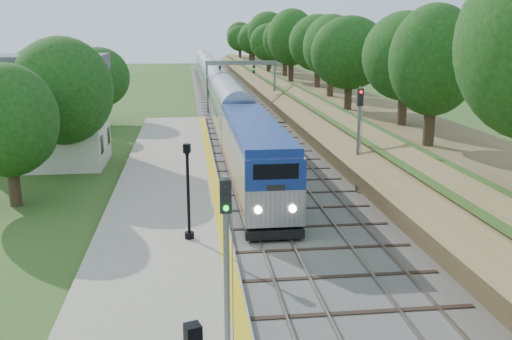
{
  "coord_description": "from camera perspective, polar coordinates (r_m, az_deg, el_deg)",
  "views": [
    {
      "loc": [
        -3.86,
        -12.56,
        9.74
      ],
      "look_at": [
        -0.5,
        15.36,
        2.8
      ],
      "focal_mm": 40.0,
      "sensor_mm": 36.0,
      "label": 1
    }
  ],
  "objects": [
    {
      "name": "signal_farside",
      "position": [
        34.44,
        10.25,
        4.08
      ],
      "size": [
        0.35,
        0.28,
        6.38
      ],
      "color": "slate",
      "rests_on": "ground"
    },
    {
      "name": "embankment",
      "position": [
        74.35,
        4.23,
        7.82
      ],
      "size": [
        10.64,
        170.0,
        11.7
      ],
      "color": "brown",
      "rests_on": "ground"
    },
    {
      "name": "lamppost_far",
      "position": [
        26.02,
        -6.78,
        -2.7
      ],
      "size": [
        0.44,
        0.44,
        4.45
      ],
      "color": "black",
      "rests_on": "platform"
    },
    {
      "name": "trees_behind_platform",
      "position": [
        34.42,
        -19.09,
        4.4
      ],
      "size": [
        7.82,
        53.32,
        7.21
      ],
      "color": "#332316",
      "rests_on": "ground"
    },
    {
      "name": "trackbed",
      "position": [
        73.44,
        -2.24,
        6.29
      ],
      "size": [
        9.5,
        170.0,
        0.28
      ],
      "color": "#4C4944",
      "rests_on": "ground"
    },
    {
      "name": "signal_gantry",
      "position": [
        68.03,
        -1.53,
        9.72
      ],
      "size": [
        8.4,
        0.38,
        6.2
      ],
      "color": "slate",
      "rests_on": "ground"
    },
    {
      "name": "train",
      "position": [
        81.26,
        -4.16,
        8.48
      ],
      "size": [
        2.85,
        114.45,
        4.19
      ],
      "color": "black",
      "rests_on": "trackbed"
    },
    {
      "name": "signal_platform",
      "position": [
        16.16,
        -2.99,
        -7.91
      ],
      "size": [
        0.32,
        0.26,
        5.49
      ],
      "color": "slate",
      "rests_on": "platform"
    },
    {
      "name": "station_building",
      "position": [
        44.11,
        -20.19,
        5.66
      ],
      "size": [
        8.6,
        6.6,
        8.0
      ],
      "color": "silver",
      "rests_on": "ground"
    },
    {
      "name": "yellow_stripe",
      "position": [
        30.09,
        -3.66,
        -4.28
      ],
      "size": [
        0.55,
        68.0,
        0.01
      ],
      "primitive_type": "cube",
      "color": "gold",
      "rests_on": "platform"
    },
    {
      "name": "platform",
      "position": [
        30.15,
        -9.08,
        -4.79
      ],
      "size": [
        6.4,
        68.0,
        0.38
      ],
      "primitive_type": "cube",
      "color": "gray",
      "rests_on": "ground"
    }
  ]
}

